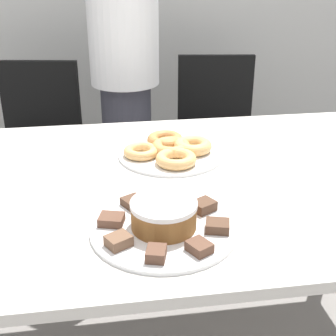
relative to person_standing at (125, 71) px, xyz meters
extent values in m
cube|color=silver|center=(0.09, -0.94, -0.12)|extent=(1.71, 1.05, 0.03)
cylinder|color=silver|center=(0.89, -0.48, -0.50)|extent=(0.06, 0.06, 0.74)
cylinder|color=#383842|center=(0.00, 0.00, -0.46)|extent=(0.24, 0.24, 0.82)
cylinder|color=white|center=(0.00, 0.00, 0.27)|extent=(0.32, 0.32, 0.65)
cylinder|color=black|center=(-0.46, -0.04, -0.86)|extent=(0.44, 0.44, 0.01)
cylinder|color=#262626|center=(-0.46, -0.04, -0.64)|extent=(0.06, 0.06, 0.43)
cube|color=black|center=(-0.46, -0.04, -0.41)|extent=(0.51, 0.51, 0.04)
cube|color=black|center=(-0.42, 0.17, -0.18)|extent=(0.40, 0.10, 0.42)
cylinder|color=black|center=(0.46, -0.04, -0.86)|extent=(0.44, 0.44, 0.01)
cylinder|color=#262626|center=(0.46, -0.04, -0.64)|extent=(0.06, 0.06, 0.43)
cube|color=black|center=(0.46, -0.04, -0.41)|extent=(0.50, 0.50, 0.04)
cube|color=black|center=(0.48, 0.17, -0.18)|extent=(0.40, 0.08, 0.42)
cylinder|color=white|center=(0.01, -1.22, -0.10)|extent=(0.36, 0.36, 0.01)
cylinder|color=white|center=(0.10, -0.77, -0.10)|extent=(0.35, 0.35, 0.01)
cylinder|color=brown|center=(0.01, -1.22, -0.07)|extent=(0.16, 0.16, 0.06)
cylinder|color=white|center=(0.01, -1.22, -0.03)|extent=(0.16, 0.16, 0.01)
cube|color=brown|center=(0.05, -1.10, -0.09)|extent=(0.05, 0.06, 0.02)
cube|color=#513828|center=(-0.05, -1.11, -0.09)|extent=(0.07, 0.08, 0.02)
cube|color=brown|center=(-0.11, -1.19, -0.09)|extent=(0.07, 0.06, 0.02)
cube|color=brown|center=(-0.10, -1.29, -0.08)|extent=(0.07, 0.07, 0.03)
cube|color=brown|center=(-0.02, -1.35, -0.08)|extent=(0.05, 0.06, 0.03)
cube|color=brown|center=(0.08, -1.34, -0.09)|extent=(0.06, 0.07, 0.02)
cube|color=#513828|center=(0.14, -1.26, -0.08)|extent=(0.07, 0.06, 0.02)
cube|color=#513828|center=(0.12, -1.16, -0.08)|extent=(0.07, 0.07, 0.03)
torus|color=tan|center=(0.10, -0.77, -0.08)|extent=(0.13, 0.13, 0.04)
torus|color=#E5AD66|center=(0.10, -0.86, -0.08)|extent=(0.13, 0.13, 0.03)
torus|color=#E5AD66|center=(0.17, -0.77, -0.08)|extent=(0.13, 0.13, 0.04)
torus|color=#C68447|center=(0.09, -0.70, -0.08)|extent=(0.12, 0.12, 0.04)
torus|color=#E5AD66|center=(0.00, -0.78, -0.08)|extent=(0.12, 0.12, 0.03)
camera|label=1|loc=(-0.12, -2.19, 0.51)|focal=50.00mm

